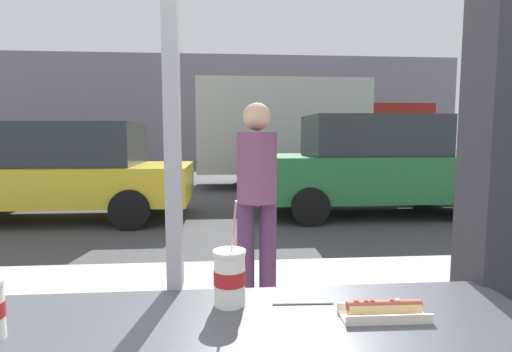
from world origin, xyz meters
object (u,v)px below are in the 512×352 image
soda_cup_left (230,277)px  hotdog_tray_near (384,310)px  parked_car_green (374,165)px  pedestrian (257,191)px  parked_car_yellow (62,171)px  box_truck (304,130)px

soda_cup_left → hotdog_tray_near: bearing=-15.9°
hotdog_tray_near → soda_cup_left: bearing=164.1°
soda_cup_left → parked_car_green: 6.69m
parked_car_green → pedestrian: (-2.54, -4.11, 0.13)m
parked_car_yellow → pedestrian: size_ratio=2.81×
parked_car_green → pedestrian: bearing=-121.7°
soda_cup_left → box_truck: 10.67m
parked_car_yellow → box_truck: size_ratio=0.71×
soda_cup_left → pedestrian: bearing=82.8°
parked_car_green → pedestrian: size_ratio=2.79×
box_truck → pedestrian: size_ratio=3.96×
hotdog_tray_near → parked_car_yellow: parked_car_yellow is taller
parked_car_green → box_truck: (-0.45, 4.32, 0.70)m
parked_car_yellow → soda_cup_left: bearing=-64.8°
parked_car_yellow → box_truck: bearing=39.8°
parked_car_yellow → hotdog_tray_near: bearing=-62.0°
hotdog_tray_near → pedestrian: bearing=95.3°
parked_car_yellow → parked_car_green: size_ratio=1.01×
soda_cup_left → parked_car_green: parked_car_green is taller
hotdog_tray_near → pedestrian: 2.10m
hotdog_tray_near → box_truck: size_ratio=0.04×
soda_cup_left → box_truck: bearing=77.3°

